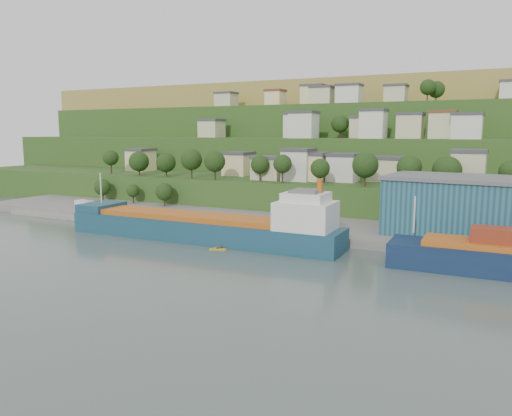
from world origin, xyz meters
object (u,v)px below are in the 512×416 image
Objects in this scene: warehouse at (461,206)px; caravan at (84,205)px; cargo_ship_near at (208,229)px; kayak_orange at (220,248)px.

warehouse is 5.34× the size of caravan.
caravan is (-53.06, 15.20, -0.08)m from cargo_ship_near.
cargo_ship_near is at bearing 140.01° from kayak_orange.
cargo_ship_near reaches higher than kayak_orange.
warehouse is at bearing 22.73° from cargo_ship_near.
cargo_ship_near is 55.31m from warehouse.
cargo_ship_near is 55.20m from caravan.
caravan is at bearing 163.38° from cargo_ship_near.
cargo_ship_near is at bearing -3.90° from caravan.
warehouse is 10.34× the size of kayak_orange.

